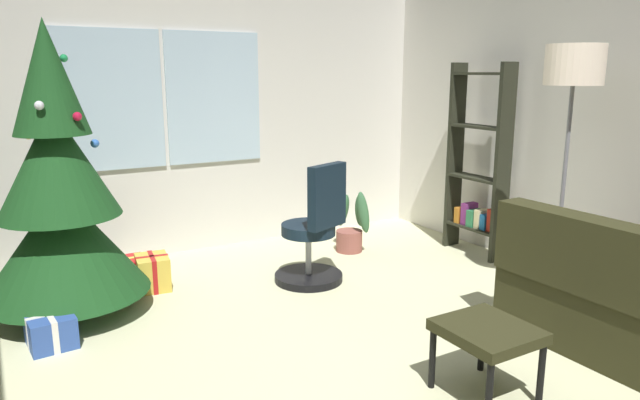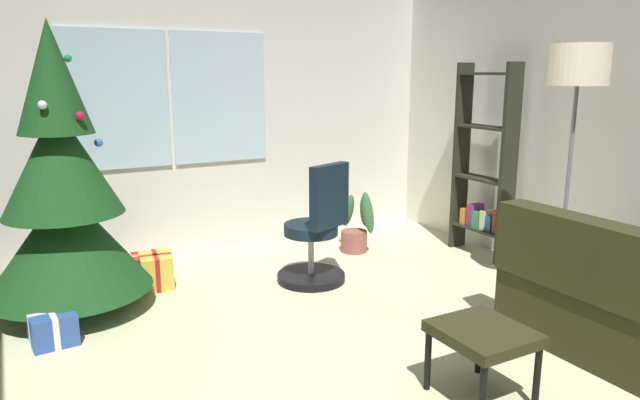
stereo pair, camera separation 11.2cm
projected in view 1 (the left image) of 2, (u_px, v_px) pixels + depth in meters
wall_back_with_windows at (199, 112)px, 5.41m from camera, size 4.69×0.12×2.63m
footstool at (487, 336)px, 3.01m from camera, size 0.43×0.47×0.40m
holiday_tree at (60, 199)px, 3.95m from camera, size 1.12×1.12×2.50m
gift_box_red at (127, 272)px, 4.65m from camera, size 0.30×0.27×0.23m
gift_box_green at (108, 274)px, 4.72m from camera, size 0.30×0.32×0.15m
gift_box_gold at (153, 272)px, 4.58m from camera, size 0.28×0.33×0.27m
gift_box_blue at (51, 330)px, 3.63m from camera, size 0.29×0.34×0.21m
office_chair at (314, 237)px, 4.66m from camera, size 0.56×0.57×0.99m
bookshelf at (478, 172)px, 5.35m from camera, size 0.18×0.64×1.77m
floor_lamp at (573, 81)px, 4.03m from camera, size 0.40×0.40×1.87m
potted_plant at (352, 227)px, 5.54m from camera, size 0.37×0.47×0.60m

